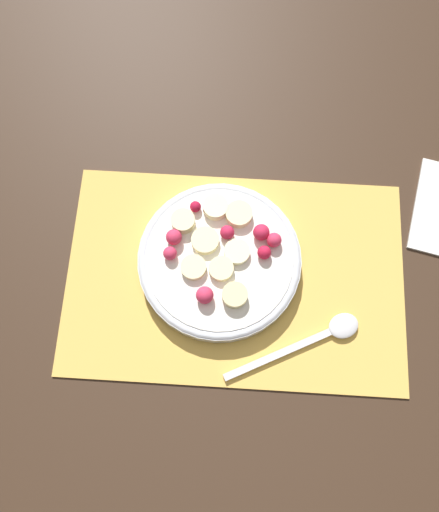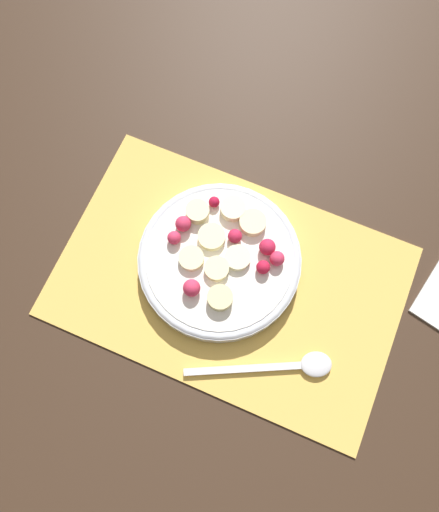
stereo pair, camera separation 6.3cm
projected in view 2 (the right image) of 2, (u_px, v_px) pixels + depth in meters
The scene contains 4 objects.
ground_plane at pixel (230, 281), 0.66m from camera, with size 3.00×3.00×0.00m, color #382619.
placemat at pixel (230, 281), 0.66m from camera, with size 0.44×0.29×0.01m.
fruit_bowl at pixel (220, 259), 0.65m from camera, with size 0.21×0.21×0.05m.
spoon at pixel (290, 366), 0.62m from camera, with size 0.17×0.10×0.01m.
Camera 2 is at (-0.05, 0.15, 0.64)m, focal length 35.00 mm.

